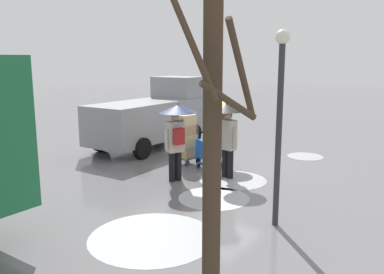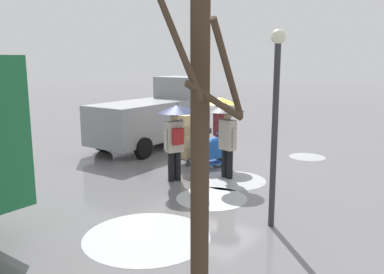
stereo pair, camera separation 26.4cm
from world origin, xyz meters
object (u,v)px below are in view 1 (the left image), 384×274
Objects in this scene: shopping_cart_vendor at (211,149)px; pedestrian_black_side at (227,122)px; hand_dolly_boxes at (187,137)px; cargo_van_parked_right at (154,116)px; pedestrian_white_side at (219,113)px; street_lamp at (280,109)px; bare_tree_near at (213,157)px; pedestrian_pink_side at (177,125)px.

pedestrian_black_side is at bearing 143.65° from shopping_cart_vendor.
pedestrian_black_side reaches higher than hand_dolly_boxes.
cargo_van_parked_right is 2.49× the size of pedestrian_white_side.
pedestrian_white_side is at bearing 168.10° from cargo_van_parked_right.
pedestrian_white_side reaches higher than shopping_cart_vendor.
pedestrian_white_side is 5.44m from street_lamp.
hand_dolly_boxes is 0.75× the size of pedestrian_black_side.
street_lamp is (-3.38, 3.12, 1.80)m from shopping_cart_vendor.
bare_tree_near is at bearing 118.94° from pedestrian_white_side.
pedestrian_black_side is (-0.92, 0.68, 1.02)m from shopping_cart_vendor.
bare_tree_near is at bearing 96.35° from street_lamp.
shopping_cart_vendor is at bearing -59.21° from bare_tree_near.
pedestrian_white_side is (-3.25, 0.69, 0.41)m from cargo_van_parked_right.
pedestrian_pink_side reaches higher than hand_dolly_boxes.
street_lamp is (0.35, -3.14, 0.27)m from bare_tree_near.
pedestrian_pink_side is 1.42m from pedestrian_black_side.
pedestrian_white_side is 0.56× the size of street_lamp.
pedestrian_pink_side is 1.00× the size of pedestrian_black_side.
bare_tree_near is at bearing 126.49° from hand_dolly_boxes.
cargo_van_parked_right is 3.86m from shopping_cart_vendor.
street_lamp reaches higher than pedestrian_black_side.
street_lamp is (-2.46, 2.44, 0.79)m from pedestrian_black_side.
pedestrian_white_side is 8.18m from bare_tree_near.
bare_tree_near is at bearing 120.79° from shopping_cart_vendor.
bare_tree_near is (-3.73, 6.26, 1.54)m from shopping_cart_vendor.
pedestrian_black_side is (-0.98, -1.03, 0.01)m from pedestrian_pink_side.
pedestrian_black_side is at bearing -63.29° from bare_tree_near.
pedestrian_black_side is 6.27m from bare_tree_near.
street_lamp is (-4.20, 3.00, 1.48)m from hand_dolly_boxes.
street_lamp is at bearing 131.98° from pedestrian_white_side.
street_lamp is (-3.44, 1.41, 0.80)m from pedestrian_pink_side.
shopping_cart_vendor is at bearing -42.67° from street_lamp.
street_lamp reaches higher than hand_dolly_boxes.
pedestrian_white_side is at bearing -48.02° from street_lamp.
street_lamp is at bearing 145.63° from cargo_van_parked_right.
pedestrian_black_side is at bearing -133.69° from pedestrian_pink_side.
hand_dolly_boxes is 0.41× the size of street_lamp.
cargo_van_parked_right is 2.49× the size of pedestrian_pink_side.
hand_dolly_boxes is 5.37m from street_lamp.
bare_tree_near is (-3.79, 4.55, 0.53)m from pedestrian_pink_side.
bare_tree_near is (-3.95, 7.14, 0.52)m from pedestrian_white_side.
pedestrian_pink_side is (-3.41, 3.28, 0.39)m from cargo_van_parked_right.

